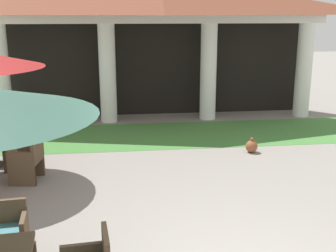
{
  "coord_description": "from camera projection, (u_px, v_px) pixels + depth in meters",
  "views": [
    {
      "loc": [
        -1.24,
        -4.23,
        3.2
      ],
      "look_at": [
        -0.37,
        3.0,
        1.25
      ],
      "focal_mm": 45.64,
      "sensor_mm": 36.0,
      "label": 1
    }
  ],
  "objects": [
    {
      "name": "patio_chair_near_foreground_east",
      "position": [
        28.0,
        160.0,
        8.27
      ],
      "size": [
        0.61,
        0.69,
        0.86
      ],
      "rotation": [
        0.0,
        0.0,
        1.43
      ],
      "color": "brown",
      "rests_on": "ground"
    },
    {
      "name": "terracotta_urn",
      "position": [
        252.0,
        146.0,
        10.01
      ],
      "size": [
        0.28,
        0.28,
        0.37
      ],
      "color": "brown",
      "rests_on": "ground"
    },
    {
      "name": "background_pavilion",
      "position": [
        158.0,
        11.0,
        12.34
      ],
      "size": [
        10.25,
        2.41,
        4.27
      ],
      "color": "white",
      "rests_on": "ground"
    },
    {
      "name": "patio_chair_mid_left_north",
      "position": [
        2.0,
        235.0,
        5.51
      ],
      "size": [
        0.67,
        0.55,
        0.82
      ],
      "rotation": [
        0.0,
        0.0,
        -3.05
      ],
      "color": "brown",
      "rests_on": "ground"
    },
    {
      "name": "lawn_strip",
      "position": [
        165.0,
        135.0,
        11.47
      ],
      "size": [
        12.05,
        2.59,
        0.01
      ],
      "primitive_type": "cube",
      "color": "#47843D",
      "rests_on": "ground"
    }
  ]
}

